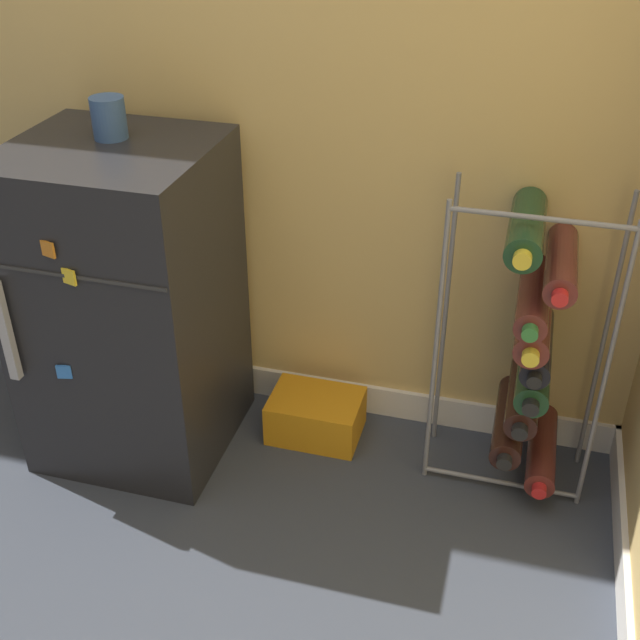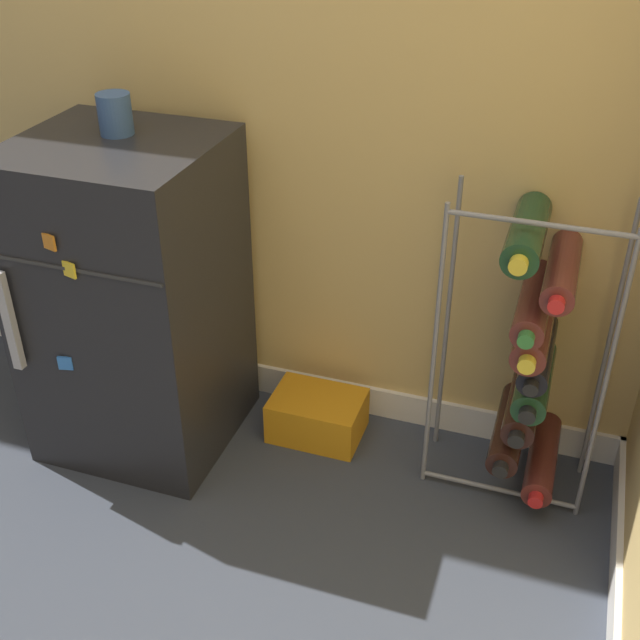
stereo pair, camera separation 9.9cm
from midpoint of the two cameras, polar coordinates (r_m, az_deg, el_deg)
name	(u,v)px [view 2 (the right image)]	position (r m, az deg, el deg)	size (l,w,h in m)	color
ground_plane	(258,556)	(1.97, -2.94, -16.42)	(14.00, 14.00, 0.00)	#333842
mini_fridge	(134,300)	(2.11, -11.82, 1.39)	(0.47, 0.48, 0.84)	black
wine_rack	(533,354)	(1.98, 16.27, -2.33)	(0.40, 0.33, 0.78)	slate
soda_box	(317,415)	(2.25, 1.08, -6.82)	(0.25, 0.18, 0.12)	orange
fridge_top_cup	(115,114)	(1.97, -12.95, 14.07)	(0.08, 0.08, 0.10)	#335184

